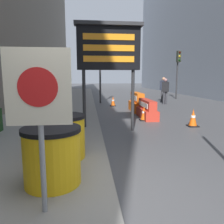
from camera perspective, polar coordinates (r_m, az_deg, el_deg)
The scene contains 14 objects.
ground_plane at distance 3.22m, azimuth 1.08°, elevation -22.25°, with size 120.00×120.00×0.00m, color #474749.
barrel_drum_foreground at distance 3.28m, azimuth -15.36°, elevation -10.91°, with size 0.83×0.83×0.82m.
barrel_drum_middle at distance 4.26m, azimuth -12.55°, elevation -6.19°, with size 0.83×0.83×0.82m.
warning_sign at distance 2.42m, azimuth -18.54°, elevation 3.12°, with size 0.68×0.08×1.82m.
message_board at distance 6.76m, azimuth -0.89°, elevation 16.09°, with size 2.00×0.36×3.25m.
jersey_barrier_red_striped at distance 9.16m, azimuth 9.11°, elevation 0.51°, with size 0.53×1.71×0.77m.
jersey_barrier_orange_far at distance 10.97m, azimuth 6.55°, elevation 2.33°, with size 0.57×1.63×0.93m.
traffic_cone_near at distance 7.99m, azimuth 20.42°, elevation -1.49°, with size 0.34×0.34×0.60m.
traffic_cone_mid at distance 12.92m, azimuth 0.27°, elevation 2.83°, with size 0.33×0.33×0.58m.
traffic_cone_far at distance 8.63m, azimuth 8.33°, elevation -0.39°, with size 0.32×0.32×0.57m.
traffic_light_near_curb at distance 14.44m, azimuth -3.13°, elevation 15.35°, with size 0.28×0.44×4.55m.
traffic_light_far_side at distance 17.91m, azimuth 16.89°, elevation 11.83°, with size 0.28×0.44×3.68m.
pedestrian_worker at distance 15.54m, azimuth 13.29°, elevation 6.27°, with size 0.51×0.48×1.69m.
pedestrian_passerby at distance 14.17m, azimuth 13.75°, elevation 5.85°, with size 0.49×0.40×1.62m.
Camera 1 is at (-0.35, -2.73, 1.67)m, focal length 35.00 mm.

